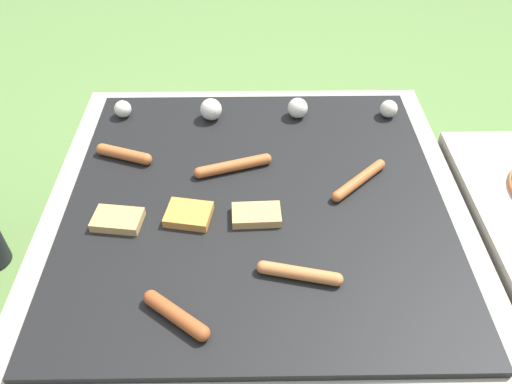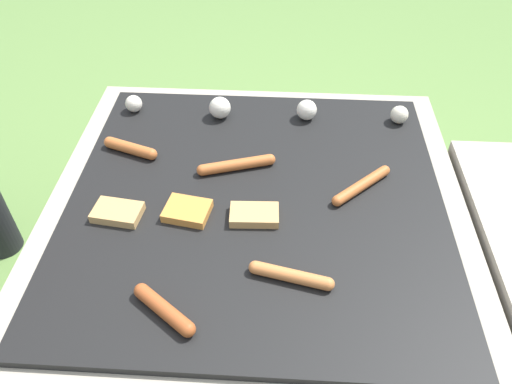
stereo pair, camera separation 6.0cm
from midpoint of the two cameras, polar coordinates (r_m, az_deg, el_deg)
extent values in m
plane|color=#608442|center=(1.48, 1.20, -13.36)|extent=(14.00, 14.00, 0.00)
cube|color=#A89E8C|center=(1.30, 1.34, -8.16)|extent=(0.96, 0.96, 0.43)
cube|color=black|center=(1.14, 1.52, -1.10)|extent=(0.85, 0.85, 0.02)
cylinder|color=#C6753D|center=(0.97, 5.82, -9.53)|extent=(0.15, 0.06, 0.03)
sphere|color=#C6753D|center=(0.97, 10.01, -10.38)|extent=(0.03, 0.03, 0.03)
sphere|color=#C6753D|center=(0.98, 1.68, -8.65)|extent=(0.03, 0.03, 0.03)
cylinder|color=#B7602D|center=(1.28, -12.86, 4.88)|extent=(0.12, 0.07, 0.03)
sphere|color=#B7602D|center=(1.31, -15.11, 5.48)|extent=(0.03, 0.03, 0.03)
sphere|color=#B7602D|center=(1.25, -10.51, 4.24)|extent=(0.03, 0.03, 0.03)
cylinder|color=#A34C23|center=(0.93, -8.63, -13.19)|extent=(0.12, 0.10, 0.03)
sphere|color=#A34C23|center=(0.91, -5.85, -15.40)|extent=(0.03, 0.03, 0.03)
sphere|color=#A34C23|center=(0.96, -11.19, -11.08)|extent=(0.03, 0.03, 0.03)
cylinder|color=#B7602D|center=(1.20, -0.81, 3.10)|extent=(0.17, 0.07, 0.03)
sphere|color=#B7602D|center=(1.21, 3.03, 3.70)|extent=(0.03, 0.03, 0.03)
sphere|color=#B7602D|center=(1.18, -4.73, 2.47)|extent=(0.03, 0.03, 0.03)
cylinder|color=#B7602D|center=(1.17, 13.42, 0.72)|extent=(0.14, 0.13, 0.02)
sphere|color=#B7602D|center=(1.23, 15.86, 2.34)|extent=(0.02, 0.02, 0.02)
sphere|color=#B7602D|center=(1.12, 10.77, -1.05)|extent=(0.02, 0.02, 0.02)
cube|color=tan|center=(1.08, 1.60, -2.67)|extent=(0.11, 0.07, 0.02)
cube|color=tan|center=(1.12, -14.07, -2.30)|extent=(0.11, 0.08, 0.02)
cube|color=#D18438|center=(1.09, -6.31, -2.19)|extent=(0.11, 0.09, 0.02)
sphere|color=silver|center=(1.42, -12.61, 9.80)|extent=(0.05, 0.05, 0.05)
sphere|color=silver|center=(1.36, -2.87, 9.58)|extent=(0.06, 0.06, 0.06)
sphere|color=silver|center=(1.37, 7.09, 9.27)|extent=(0.05, 0.05, 0.05)
sphere|color=beige|center=(1.41, 17.26, 8.42)|extent=(0.05, 0.05, 0.05)
camera|label=1|loc=(0.03, -88.46, 1.45)|focal=35.00mm
camera|label=2|loc=(0.03, 91.54, -1.45)|focal=35.00mm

